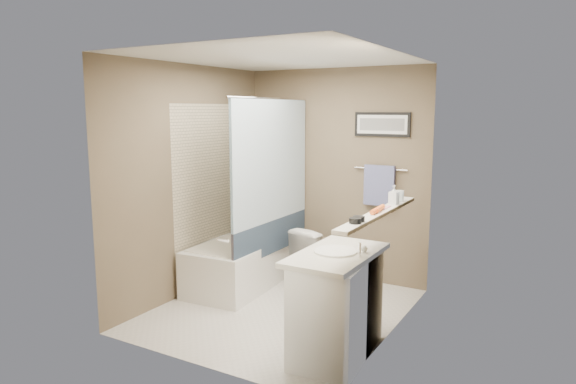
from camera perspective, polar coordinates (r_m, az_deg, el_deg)
The scene contains 34 objects.
ground at distance 5.15m, azimuth -0.85°, elevation -12.98°, with size 2.50×2.50×0.00m, color beige.
ceiling at distance 4.79m, azimuth -0.92°, elevation 14.44°, with size 2.20×2.50×0.04m, color silver.
wall_back at distance 5.91m, azimuth 5.22°, elevation 1.93°, with size 2.20×0.04×2.40m, color brown.
wall_front at distance 3.83m, azimuth -10.31°, elevation -2.12°, with size 2.20×0.04×2.40m, color brown.
wall_left at distance 5.45m, azimuth -10.70°, elevation 1.20°, with size 0.04×2.50×2.40m, color brown.
wall_right at distance 4.38m, azimuth 11.36°, elevation -0.75°, with size 0.04×2.50×2.40m, color brown.
tile_surround at distance 5.87m, azimuth -7.57°, elevation -0.13°, with size 0.02×1.55×2.00m, color #C7B697.
curtain_rod at distance 5.40m, azimuth -1.87°, elevation 10.33°, with size 0.02×0.02×1.55m, color silver.
curtain_upper at distance 5.43m, azimuth -1.83°, elevation 3.45°, with size 0.03×1.45×1.28m, color silver.
curtain_lower at distance 5.57m, azimuth -1.79°, elevation -4.97°, with size 0.03×1.45×0.36m, color #28384C.
mirror at distance 4.18m, azimuth 11.02°, elevation 4.60°, with size 0.02×1.60×1.00m, color silver.
shelf at distance 4.27m, azimuth 10.11°, elevation -2.32°, with size 0.12×1.60×0.03m, color silver.
towel_bar at distance 5.67m, azimuth 10.23°, elevation 2.55°, with size 0.02×0.02×0.60m, color silver.
towel at distance 5.68m, azimuth 10.11°, elevation 0.72°, with size 0.34×0.05×0.44m, color #8890C5.
art_frame at distance 5.66m, azimuth 10.42°, elevation 7.40°, with size 0.62×0.03×0.26m, color black.
art_mat at distance 5.64m, azimuth 10.38°, elevation 7.39°, with size 0.56×0.00×0.20m, color white.
art_image at distance 5.64m, azimuth 10.37°, elevation 7.39°, with size 0.50×0.00×0.13m, color #595959.
door at distance 3.55m, azimuth -3.48°, elevation -6.22°, with size 0.80×0.02×2.00m, color silver.
door_handle at distance 3.77m, azimuth -7.26°, elevation -5.34°, with size 0.02×0.02×0.10m, color silver.
bathtub at distance 5.81m, azimuth -4.93°, elevation -7.76°, with size 0.70×1.50×0.50m, color white.
tub_rim at distance 5.75m, azimuth -4.96°, elevation -5.38°, with size 0.56×1.36×0.02m, color silver.
toilet at distance 5.72m, azimuth 3.63°, elevation -7.15°, with size 0.37×0.66×0.67m, color white.
vanity at distance 4.18m, azimuth 5.46°, elevation -12.52°, with size 0.50×0.90×0.80m, color white.
countertop at distance 4.05m, azimuth 5.42°, elevation -6.96°, with size 0.54×0.96×0.04m, color beige.
sink_basin at distance 4.04m, azimuth 5.30°, elevation -6.56°, with size 0.34×0.34×0.01m, color white.
faucet_spout at distance 3.96m, azimuth 7.96°, elevation -6.33°, with size 0.02×0.02×0.10m, color white.
faucet_knob at distance 4.05m, azimuth 8.48°, elevation -6.26°, with size 0.05×0.05×0.05m, color silver.
candle_bowl_near at distance 3.79m, azimuth 7.47°, elevation -3.18°, with size 0.09×0.09×0.04m, color black.
candle_bowl_far at distance 3.86m, azimuth 7.87°, elevation -2.98°, with size 0.09×0.09×0.04m, color black.
hair_brush_front at distance 4.20m, azimuth 9.77°, elevation -2.01°, with size 0.04×0.04×0.22m, color orange.
hair_brush_back at distance 4.27m, azimuth 10.14°, elevation -1.82°, with size 0.04×0.04×0.22m, color orange.
pink_comb at distance 4.43m, azimuth 10.86°, elevation -1.69°, with size 0.03×0.16×0.01m, color pink.
glass_jar at distance 4.75m, azimuth 12.27°, elevation -0.44°, with size 0.08×0.08×0.10m, color silver.
soap_bottle at distance 4.60m, azimuth 11.69°, elevation -0.32°, with size 0.07×0.08×0.17m, color #999999.
Camera 1 is at (2.43, -4.10, 1.94)m, focal length 32.00 mm.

